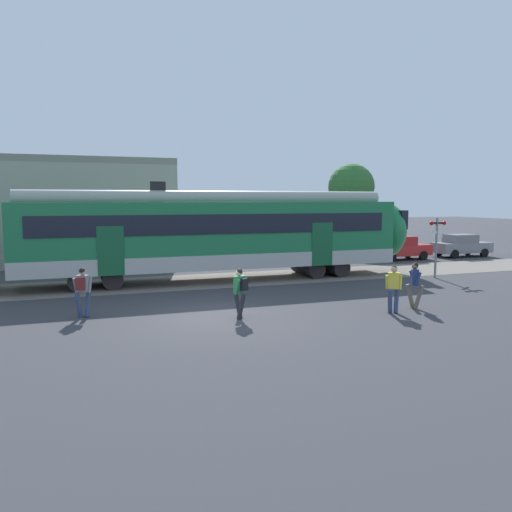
{
  "coord_description": "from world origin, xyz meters",
  "views": [
    {
      "loc": [
        -4.12,
        -15.86,
        3.88
      ],
      "look_at": [
        2.6,
        3.31,
        1.6
      ],
      "focal_mm": 35.0,
      "sensor_mm": 36.0,
      "label": 1
    }
  ],
  "objects_px": {
    "pedestrian_navy": "(415,282)",
    "parked_car_red": "(400,248)",
    "pedestrian_grey": "(82,288)",
    "parked_car_grey": "(461,245)",
    "pedestrian_green": "(240,289)",
    "pedestrian_yellow": "(394,285)",
    "commuter_train": "(21,239)",
    "crossing_signal": "(437,238)"
  },
  "relations": [
    {
      "from": "pedestrian_navy",
      "to": "parked_car_red",
      "type": "bearing_deg",
      "value": 56.61
    },
    {
      "from": "pedestrian_navy",
      "to": "crossing_signal",
      "type": "xyz_separation_m",
      "value": [
        5.41,
        5.55,
        1.05
      ]
    },
    {
      "from": "pedestrian_grey",
      "to": "parked_car_grey",
      "type": "bearing_deg",
      "value": 22.75
    },
    {
      "from": "parked_car_red",
      "to": "parked_car_grey",
      "type": "relative_size",
      "value": 1.01
    },
    {
      "from": "pedestrian_grey",
      "to": "pedestrian_green",
      "type": "height_order",
      "value": "same"
    },
    {
      "from": "pedestrian_yellow",
      "to": "parked_car_grey",
      "type": "bearing_deg",
      "value": 42.12
    },
    {
      "from": "parked_car_grey",
      "to": "parked_car_red",
      "type": "bearing_deg",
      "value": -178.91
    },
    {
      "from": "pedestrian_green",
      "to": "parked_car_grey",
      "type": "height_order",
      "value": "pedestrian_green"
    },
    {
      "from": "commuter_train",
      "to": "crossing_signal",
      "type": "xyz_separation_m",
      "value": [
        19.09,
        -2.88,
        -0.24
      ]
    },
    {
      "from": "commuter_train",
      "to": "crossing_signal",
      "type": "distance_m",
      "value": 19.31
    },
    {
      "from": "pedestrian_yellow",
      "to": "pedestrian_navy",
      "type": "relative_size",
      "value": 1.0
    },
    {
      "from": "pedestrian_yellow",
      "to": "commuter_train",
      "type": "bearing_deg",
      "value": 144.67
    },
    {
      "from": "pedestrian_grey",
      "to": "pedestrian_green",
      "type": "relative_size",
      "value": 1.0
    },
    {
      "from": "parked_car_grey",
      "to": "pedestrian_green",
      "type": "bearing_deg",
      "value": -148.32
    },
    {
      "from": "pedestrian_green",
      "to": "parked_car_grey",
      "type": "distance_m",
      "value": 23.32
    },
    {
      "from": "pedestrian_yellow",
      "to": "parked_car_grey",
      "type": "relative_size",
      "value": 0.42
    },
    {
      "from": "pedestrian_grey",
      "to": "pedestrian_navy",
      "type": "bearing_deg",
      "value": -12.17
    },
    {
      "from": "pedestrian_navy",
      "to": "parked_car_red",
      "type": "distance_m",
      "value": 15.21
    },
    {
      "from": "commuter_train",
      "to": "pedestrian_navy",
      "type": "bearing_deg",
      "value": -31.65
    },
    {
      "from": "pedestrian_yellow",
      "to": "parked_car_grey",
      "type": "height_order",
      "value": "pedestrian_yellow"
    },
    {
      "from": "commuter_train",
      "to": "parked_car_red",
      "type": "xyz_separation_m",
      "value": [
        22.05,
        4.27,
        -1.47
      ]
    },
    {
      "from": "pedestrian_green",
      "to": "crossing_signal",
      "type": "relative_size",
      "value": 0.56
    },
    {
      "from": "pedestrian_grey",
      "to": "pedestrian_yellow",
      "type": "height_order",
      "value": "same"
    },
    {
      "from": "commuter_train",
      "to": "crossing_signal",
      "type": "height_order",
      "value": "commuter_train"
    },
    {
      "from": "pedestrian_navy",
      "to": "crossing_signal",
      "type": "height_order",
      "value": "crossing_signal"
    },
    {
      "from": "commuter_train",
      "to": "pedestrian_green",
      "type": "bearing_deg",
      "value": -47.33
    },
    {
      "from": "pedestrian_yellow",
      "to": "pedestrian_navy",
      "type": "distance_m",
      "value": 1.26
    },
    {
      "from": "pedestrian_grey",
      "to": "pedestrian_green",
      "type": "bearing_deg",
      "value": -21.17
    },
    {
      "from": "pedestrian_green",
      "to": "parked_car_grey",
      "type": "relative_size",
      "value": 0.42
    },
    {
      "from": "pedestrian_yellow",
      "to": "parked_car_red",
      "type": "height_order",
      "value": "pedestrian_yellow"
    },
    {
      "from": "pedestrian_navy",
      "to": "parked_car_grey",
      "type": "bearing_deg",
      "value": 43.6
    },
    {
      "from": "pedestrian_green",
      "to": "parked_car_red",
      "type": "relative_size",
      "value": 0.41
    },
    {
      "from": "pedestrian_green",
      "to": "pedestrian_yellow",
      "type": "relative_size",
      "value": 1.0
    },
    {
      "from": "commuter_train",
      "to": "pedestrian_yellow",
      "type": "bearing_deg",
      "value": -35.33
    },
    {
      "from": "pedestrian_green",
      "to": "pedestrian_navy",
      "type": "relative_size",
      "value": 1.0
    },
    {
      "from": "pedestrian_grey",
      "to": "pedestrian_navy",
      "type": "relative_size",
      "value": 1.0
    },
    {
      "from": "pedestrian_yellow",
      "to": "parked_car_grey",
      "type": "distance_m",
      "value": 19.71
    },
    {
      "from": "pedestrian_green",
      "to": "parked_car_red",
      "type": "distance_m",
      "value": 19.14
    },
    {
      "from": "parked_car_grey",
      "to": "pedestrian_yellow",
      "type": "bearing_deg",
      "value": -137.88
    },
    {
      "from": "pedestrian_navy",
      "to": "parked_car_grey",
      "type": "distance_m",
      "value": 18.55
    },
    {
      "from": "parked_car_red",
      "to": "pedestrian_green",
      "type": "bearing_deg",
      "value": -140.58
    },
    {
      "from": "pedestrian_yellow",
      "to": "crossing_signal",
      "type": "distance_m",
      "value": 8.96
    }
  ]
}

